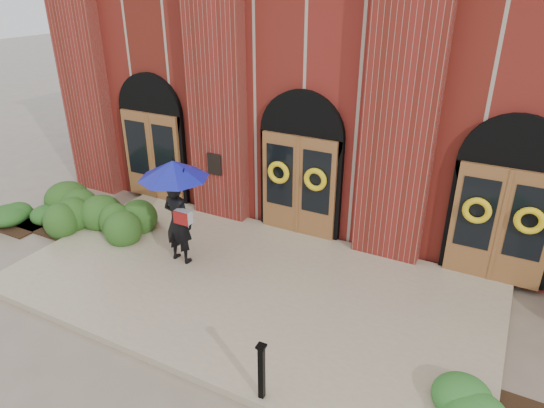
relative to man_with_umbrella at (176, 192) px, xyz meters
The scene contains 7 objects.
ground 2.55m from the man_with_umbrella, ahead, with size 90.00×90.00×0.00m, color gray.
landing 2.49m from the man_with_umbrella, ahead, with size 10.00×5.30×0.15m, color tan.
church_building 8.85m from the man_with_umbrella, 78.29° to the left, with size 16.20×12.53×7.00m.
man_with_umbrella is the anchor object (origin of this frame).
metal_post 4.54m from the man_with_umbrella, 36.76° to the right, with size 0.14×0.14×1.01m.
hedge_wall_left 3.71m from the man_with_umbrella, behind, with size 3.37×1.35×0.86m, color #264C19.
hedge_front_left 5.32m from the man_with_umbrella, behind, with size 1.32×1.13×0.47m, color #23501B.
Camera 1 is at (4.42, -7.11, 6.01)m, focal length 32.00 mm.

